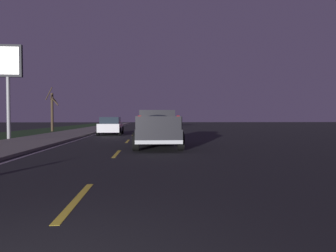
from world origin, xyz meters
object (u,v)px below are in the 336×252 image
(sedan_white, at_px, (111,126))
(bare_tree_far, at_px, (52,110))
(pickup_truck, at_px, (157,127))
(sedan_red, at_px, (151,122))
(gas_price_sign, at_px, (8,69))

(sedan_white, xyz_separation_m, bare_tree_far, (6.69, 7.21, 1.53))
(pickup_truck, bearing_deg, sedan_red, -0.13)
(sedan_red, bearing_deg, sedan_white, 168.25)
(pickup_truck, height_order, gas_price_sign, gas_price_sign)
(sedan_red, relative_size, gas_price_sign, 0.69)
(sedan_white, distance_m, gas_price_sign, 9.03)
(pickup_truck, distance_m, bare_tree_far, 20.64)
(sedan_white, distance_m, sedan_red, 18.65)
(sedan_white, xyz_separation_m, sedan_red, (18.26, -3.80, 0.00))
(sedan_white, height_order, sedan_red, same)
(pickup_truck, relative_size, gas_price_sign, 0.84)
(sedan_white, relative_size, sedan_red, 1.00)
(sedan_white, xyz_separation_m, gas_price_sign, (-5.07, 6.28, 4.05))
(sedan_white, bearing_deg, bare_tree_far, 47.13)
(bare_tree_far, bearing_deg, sedan_red, -43.57)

